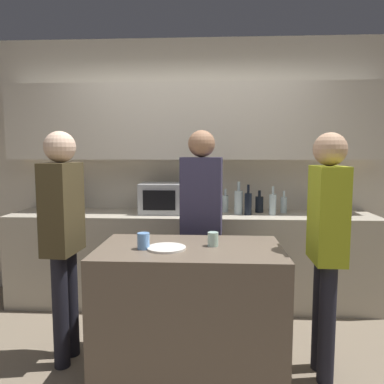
{
  "coord_description": "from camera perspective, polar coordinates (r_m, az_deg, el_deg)",
  "views": [
    {
      "loc": [
        0.21,
        -2.29,
        1.52
      ],
      "look_at": [
        0.06,
        0.45,
        1.23
      ],
      "focal_mm": 35.0,
      "sensor_mm": 36.0,
      "label": 1
    }
  ],
  "objects": [
    {
      "name": "cup_1",
      "position": [
        2.53,
        -7.41,
        -7.41
      ],
      "size": [
        0.08,
        0.08,
        0.11
      ],
      "color": "#699EE3",
      "rests_on": "kitchen_island"
    },
    {
      "name": "back_counter",
      "position": [
        3.84,
        -0.11,
        -10.04
      ],
      "size": [
        3.6,
        0.62,
        0.91
      ],
      "color": "#B7AD99",
      "rests_on": "ground_plane"
    },
    {
      "name": "back_wall",
      "position": [
        3.96,
        0.11,
        6.29
      ],
      "size": [
        6.4,
        0.4,
        2.7
      ],
      "color": "beige",
      "rests_on": "ground_plane"
    },
    {
      "name": "plate_on_island",
      "position": [
        2.52,
        -3.91,
        -8.5
      ],
      "size": [
        0.26,
        0.26,
        0.01
      ],
      "color": "white",
      "rests_on": "kitchen_island"
    },
    {
      "name": "microwave",
      "position": [
        3.77,
        -3.88,
        -0.91
      ],
      "size": [
        0.52,
        0.39,
        0.3
      ],
      "color": "#B7BABC",
      "rests_on": "back_counter"
    },
    {
      "name": "toaster",
      "position": [
        4.04,
        -18.51,
        -1.6
      ],
      "size": [
        0.26,
        0.16,
        0.18
      ],
      "color": "black",
      "rests_on": "back_counter"
    },
    {
      "name": "person_left",
      "position": [
        3.16,
        1.44,
        -3.09
      ],
      "size": [
        0.36,
        0.22,
        1.71
      ],
      "rotation": [
        0.0,
        0.0,
        -3.23
      ],
      "color": "black",
      "rests_on": "ground_plane"
    },
    {
      "name": "bottle_0",
      "position": [
        3.82,
        5.09,
        -1.73
      ],
      "size": [
        0.06,
        0.06,
        0.24
      ],
      "color": "silver",
      "rests_on": "back_counter"
    },
    {
      "name": "bottle_3",
      "position": [
        3.85,
        10.21,
        -1.81
      ],
      "size": [
        0.08,
        0.08,
        0.22
      ],
      "color": "black",
      "rests_on": "back_counter"
    },
    {
      "name": "cup_0",
      "position": [
        2.59,
        3.21,
        -7.18
      ],
      "size": [
        0.07,
        0.07,
        0.1
      ],
      "color": "silver",
      "rests_on": "kitchen_island"
    },
    {
      "name": "person_center",
      "position": [
        2.64,
        19.86,
        -6.12
      ],
      "size": [
        0.22,
        0.34,
        1.65
      ],
      "rotation": [
        0.0,
        0.0,
        1.55
      ],
      "color": "black",
      "rests_on": "ground_plane"
    },
    {
      "name": "bottle_4",
      "position": [
        3.71,
        12.2,
        -1.82
      ],
      "size": [
        0.07,
        0.07,
        0.28
      ],
      "color": "silver",
      "rests_on": "back_counter"
    },
    {
      "name": "kitchen_island",
      "position": [
        2.72,
        -0.3,
        -17.39
      ],
      "size": [
        1.26,
        0.74,
        0.88
      ],
      "color": "brown",
      "rests_on": "ground_plane"
    },
    {
      "name": "bottle_5",
      "position": [
        3.86,
        13.8,
        -1.88
      ],
      "size": [
        0.06,
        0.06,
        0.22
      ],
      "color": "silver",
      "rests_on": "back_counter"
    },
    {
      "name": "potted_plant",
      "position": [
        3.89,
        18.89,
        -0.3
      ],
      "size": [
        0.14,
        0.14,
        0.4
      ],
      "color": "#333D4C",
      "rests_on": "back_counter"
    },
    {
      "name": "bottle_1",
      "position": [
        3.7,
        7.11,
        -1.49
      ],
      "size": [
        0.08,
        0.08,
        0.32
      ],
      "color": "silver",
      "rests_on": "back_counter"
    },
    {
      "name": "bottle_2",
      "position": [
        3.67,
        8.55,
        -1.73
      ],
      "size": [
        0.07,
        0.07,
        0.3
      ],
      "color": "black",
      "rests_on": "back_counter"
    },
    {
      "name": "person_right",
      "position": [
        2.81,
        -19.09,
        -5.09
      ],
      "size": [
        0.22,
        0.35,
        1.67
      ],
      "rotation": [
        0.0,
        0.0,
        -1.64
      ],
      "color": "black",
      "rests_on": "ground_plane"
    }
  ]
}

